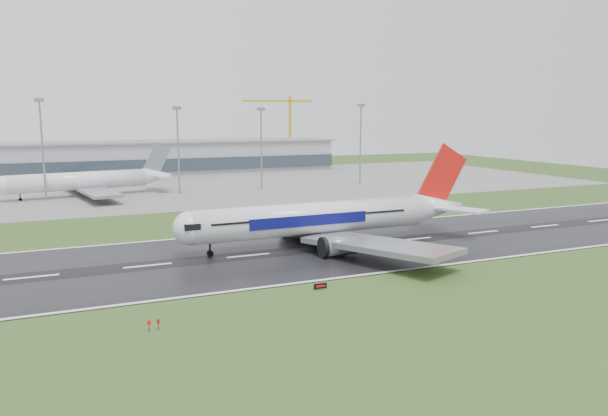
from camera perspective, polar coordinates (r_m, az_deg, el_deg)
name	(u,v)px	position (r m, az deg, el deg)	size (l,w,h in m)	color
ground	(148,266)	(113.07, -15.28, -5.59)	(520.00, 520.00, 0.00)	#2B4619
runway	(148,266)	(113.06, -15.28, -5.57)	(400.00, 45.00, 0.10)	black
apron	(100,189)	(235.68, -19.61, 1.77)	(400.00, 130.00, 0.08)	slate
terminal	(91,159)	(294.63, -20.48, 4.56)	(240.00, 36.00, 15.00)	gray
main_airliner	(333,198)	(125.31, 2.95, 1.02)	(70.10, 66.76, 20.70)	silver
parked_airliner	(86,171)	(215.90, -20.88, 3.46)	(60.84, 56.64, 17.83)	silver
tower_crane	(290,131)	(332.64, -1.40, 7.71)	(39.70, 2.17, 39.59)	gold
runway_sign	(320,286)	(94.78, 1.63, -7.80)	(2.30, 0.26, 1.04)	black
floodmast_2	(43,152)	(208.94, -24.56, 5.09)	(0.64, 0.64, 32.69)	gray
floodmast_3	(178,152)	(212.79, -12.40, 5.45)	(0.64, 0.64, 30.36)	gray
floodmast_4	(261,150)	(221.00, -4.27, 5.73)	(0.64, 0.64, 30.11)	gray
floodmast_5	(360,146)	(238.53, 5.64, 6.17)	(0.64, 0.64, 31.85)	gray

